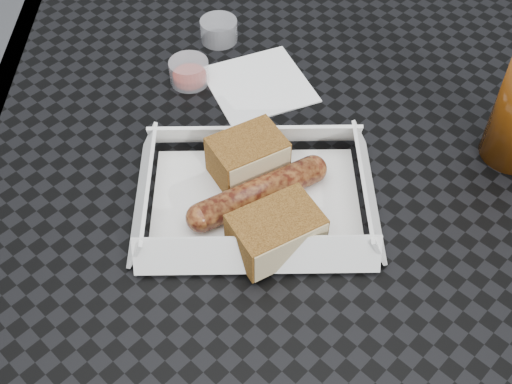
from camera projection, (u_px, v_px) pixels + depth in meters
patio_table at (310, 218)px, 0.77m from camera, size 0.80×0.80×0.74m
food_tray at (256, 202)px, 0.69m from camera, size 0.22×0.15×0.00m
bratwurst at (259, 193)px, 0.67m from camera, size 0.15×0.10×0.03m
bread_near at (248, 157)px, 0.69m from camera, size 0.09×0.09×0.05m
bread_far at (276, 232)px, 0.63m from camera, size 0.10×0.09×0.04m
veg_garnish at (300, 223)px, 0.66m from camera, size 0.03×0.03×0.00m
napkin at (259, 84)px, 0.81m from camera, size 0.16×0.16×0.00m
condiment_cup_sauce at (189, 72)px, 0.81m from camera, size 0.05×0.05×0.03m
condiment_cup_empty at (219, 30)px, 0.87m from camera, size 0.05×0.05×0.03m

